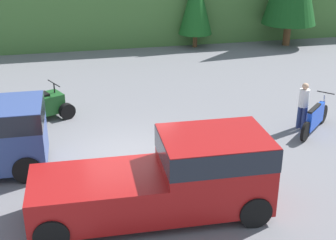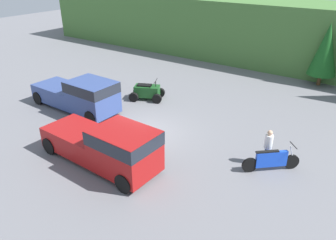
{
  "view_description": "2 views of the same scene",
  "coord_description": "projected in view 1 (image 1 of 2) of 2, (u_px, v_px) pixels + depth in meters",
  "views": [
    {
      "loc": [
        -1.56,
        -12.31,
        6.49
      ],
      "look_at": [
        1.31,
        0.42,
        0.95
      ],
      "focal_mm": 50.0,
      "sensor_mm": 36.0,
      "label": 1
    },
    {
      "loc": [
        9.37,
        -11.08,
        7.87
      ],
      "look_at": [
        1.31,
        0.42,
        0.95
      ],
      "focal_mm": 35.0,
      "sensor_mm": 36.0,
      "label": 2
    }
  ],
  "objects": [
    {
      "name": "quad_atv",
      "position": [
        41.0,
        106.0,
        16.49
      ],
      "size": [
        2.37,
        1.98,
        1.25
      ],
      "rotation": [
        0.0,
        0.0,
        0.43
      ],
      "color": "black",
      "rests_on": "ground_plane"
    },
    {
      "name": "rider_person",
      "position": [
        303.0,
        104.0,
        15.6
      ],
      "size": [
        0.45,
        0.45,
        1.62
      ],
      "rotation": [
        0.0,
        0.0,
        0.49
      ],
      "color": "navy",
      "rests_on": "ground_plane"
    },
    {
      "name": "pickup_truck_red",
      "position": [
        175.0,
        175.0,
        10.95
      ],
      "size": [
        5.61,
        2.18,
        1.96
      ],
      "rotation": [
        0.0,
        0.0,
        -0.03
      ],
      "color": "maroon",
      "rests_on": "ground_plane"
    },
    {
      "name": "dirt_bike",
      "position": [
        315.0,
        118.0,
        15.52
      ],
      "size": [
        1.87,
        1.74,
        1.15
      ],
      "rotation": [
        0.0,
        0.0,
        0.74
      ],
      "color": "black",
      "rests_on": "ground_plane"
    },
    {
      "name": "ground_plane",
      "position": [
        128.0,
        158.0,
        13.91
      ],
      "size": [
        80.0,
        80.0,
        0.0
      ],
      "primitive_type": "plane",
      "color": "slate"
    },
    {
      "name": "tree_left",
      "position": [
        196.0,
        2.0,
        25.33
      ],
      "size": [
        1.86,
        1.86,
        4.22
      ],
      "color": "brown",
      "rests_on": "ground_plane"
    }
  ]
}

